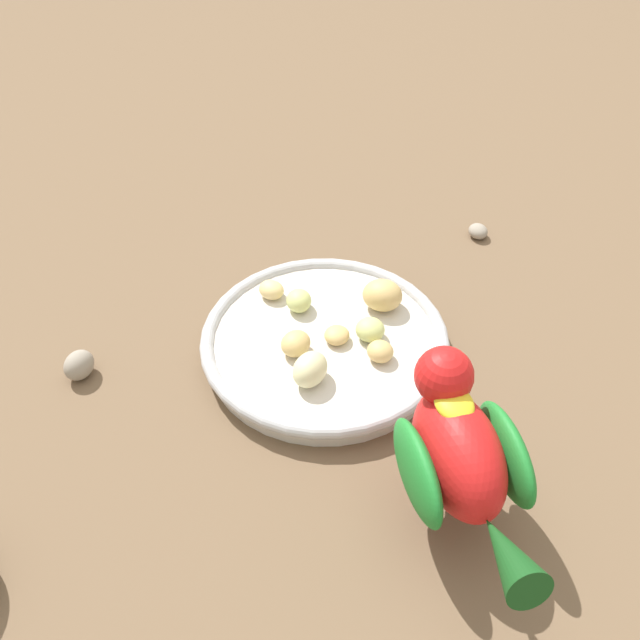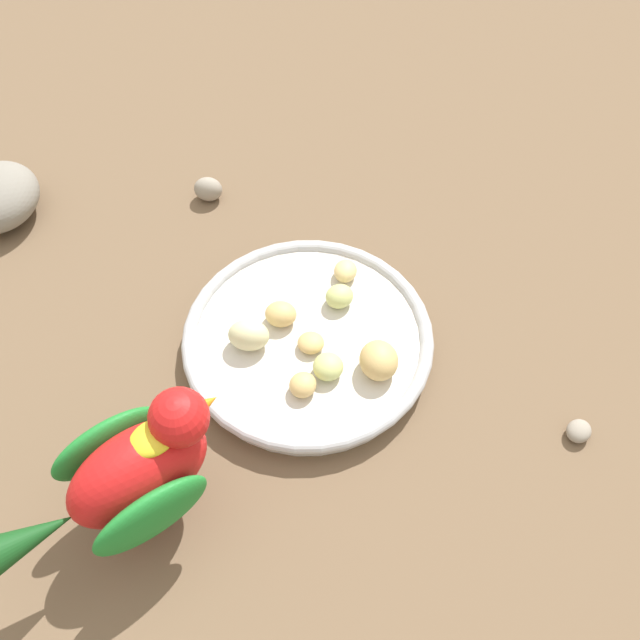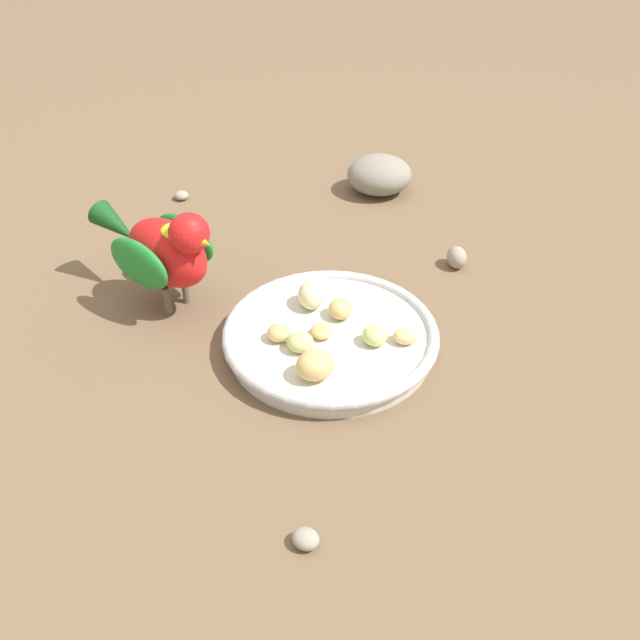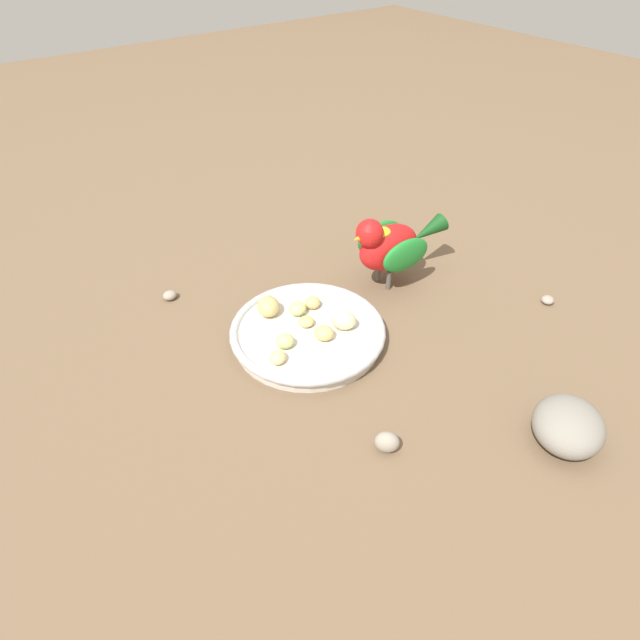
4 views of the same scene
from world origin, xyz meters
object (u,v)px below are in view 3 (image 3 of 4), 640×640
at_px(apple_piece_3, 300,342).
at_px(apple_piece_4, 311,295).
at_px(pebble_0, 181,195).
at_px(apple_piece_0, 375,336).
at_px(parrot, 165,248).
at_px(pebble_2, 457,257).
at_px(apple_piece_2, 321,331).
at_px(rock_large, 379,175).
at_px(apple_piece_1, 279,333).
at_px(apple_piece_7, 340,309).
at_px(apple_piece_6, 406,336).
at_px(apple_piece_5, 315,365).
at_px(pebble_1, 306,539).
at_px(feeding_bowl, 331,337).

distance_m(apple_piece_3, apple_piece_4, 0.08).
bearing_deg(pebble_0, apple_piece_0, 70.43).
relative_size(apple_piece_0, apple_piece_3, 0.98).
bearing_deg(apple_piece_4, parrot, -65.69).
bearing_deg(parrot, pebble_2, 51.51).
relative_size(apple_piece_2, rock_large, 0.26).
relative_size(apple_piece_1, apple_piece_3, 0.90).
bearing_deg(apple_piece_7, apple_piece_0, 70.87).
relative_size(apple_piece_6, apple_piece_7, 0.89).
bearing_deg(apple_piece_4, apple_piece_1, 5.88).
bearing_deg(apple_piece_5, apple_piece_6, 154.44).
height_order(apple_piece_3, apple_piece_7, apple_piece_7).
xyz_separation_m(apple_piece_0, pebble_1, (0.23, 0.08, -0.02)).
xyz_separation_m(apple_piece_6, apple_piece_7, (0.00, -0.08, 0.00)).
bearing_deg(apple_piece_6, apple_piece_7, -88.96).
bearing_deg(apple_piece_5, apple_piece_0, 164.56).
height_order(rock_large, pebble_2, rock_large).
height_order(apple_piece_6, pebble_0, apple_piece_6).
bearing_deg(apple_piece_5, apple_piece_1, -112.13).
bearing_deg(apple_piece_1, apple_piece_0, 120.78).
bearing_deg(apple_piece_4, rock_large, -162.68).
relative_size(apple_piece_1, pebble_0, 1.19).
height_order(parrot, pebble_0, parrot).
xyz_separation_m(apple_piece_7, rock_large, (-0.32, -0.14, -0.00)).
distance_m(apple_piece_4, pebble_2, 0.22).
bearing_deg(pebble_2, apple_piece_0, 1.77).
height_order(apple_piece_3, apple_piece_6, apple_piece_3).
bearing_deg(pebble_2, pebble_1, 10.50).
xyz_separation_m(feeding_bowl, apple_piece_1, (0.04, -0.04, 0.01)).
bearing_deg(apple_piece_5, apple_piece_2, -151.18).
distance_m(apple_piece_0, apple_piece_2, 0.06).
xyz_separation_m(apple_piece_3, rock_large, (-0.39, -0.14, -0.00)).
bearing_deg(pebble_1, apple_piece_7, -152.37).
bearing_deg(apple_piece_0, pebble_2, -178.23).
distance_m(apple_piece_1, rock_large, 0.40).
height_order(apple_piece_2, pebble_1, apple_piece_2).
xyz_separation_m(feeding_bowl, rock_large, (-0.35, -0.15, 0.01)).
relative_size(apple_piece_4, pebble_0, 1.80).
bearing_deg(pebble_1, apple_piece_4, -145.71).
distance_m(apple_piece_1, apple_piece_6, 0.14).
bearing_deg(feeding_bowl, pebble_0, -113.33).
distance_m(feeding_bowl, pebble_0, 0.41).
relative_size(apple_piece_0, apple_piece_5, 0.70).
distance_m(apple_piece_1, apple_piece_7, 0.08).
relative_size(apple_piece_3, apple_piece_5, 0.71).
height_order(apple_piece_2, apple_piece_3, apple_piece_3).
distance_m(apple_piece_3, parrot, 0.19).
xyz_separation_m(apple_piece_1, parrot, (-0.00, -0.16, 0.05)).
xyz_separation_m(pebble_1, pebble_2, (-0.45, -0.08, 0.01)).
distance_m(feeding_bowl, apple_piece_4, 0.06).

